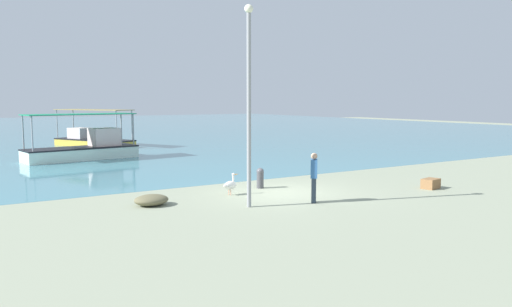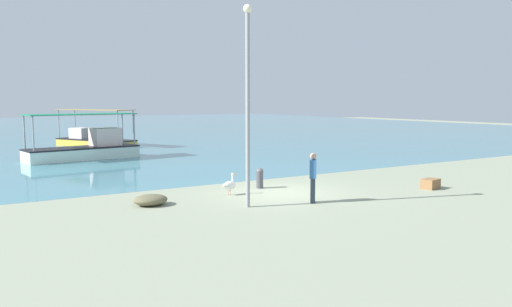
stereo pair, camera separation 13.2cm
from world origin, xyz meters
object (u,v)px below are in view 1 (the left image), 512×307
object	(u,v)px
fisherman_standing	(314,176)
fishing_boat_near_left	(85,148)
cargo_crate	(431,184)
net_pile	(151,200)
pelican	(230,185)
mooring_bollard	(260,177)
fishing_boat_far_left	(92,139)
lamp_post	(249,96)

from	to	relation	value
fisherman_standing	fishing_boat_near_left	bearing A→B (deg)	102.42
cargo_crate	net_pile	bearing A→B (deg)	165.45
pelican	mooring_bollard	size ratio (longest dim) A/B	0.99
fisherman_standing	net_pile	xyz separation A→B (m)	(-4.85, 2.43, -0.73)
fishing_boat_near_left	net_pile	xyz separation A→B (m)	(-1.15, -14.37, -0.48)
net_pile	cargo_crate	bearing A→B (deg)	-14.55
fishing_boat_near_left	mooring_bollard	size ratio (longest dim) A/B	8.14
fishing_boat_far_left	mooring_bollard	size ratio (longest dim) A/B	8.46
pelican	mooring_bollard	distance (m)	1.80
pelican	cargo_crate	bearing A→B (deg)	-21.79
fisherman_standing	cargo_crate	xyz separation A→B (m)	(5.59, -0.28, -0.71)
fishing_boat_far_left	pelican	xyz separation A→B (m)	(-0.39, -22.34, -0.19)
fishing_boat_far_left	cargo_crate	distance (m)	26.22
fishing_boat_near_left	lamp_post	bearing A→B (deg)	-84.86
fishing_boat_near_left	net_pile	size ratio (longest dim) A/B	5.78
lamp_post	cargo_crate	size ratio (longest dim) A/B	8.97
pelican	cargo_crate	distance (m)	7.92
lamp_post	mooring_bollard	distance (m)	4.71
lamp_post	fishing_boat_far_left	bearing A→B (deg)	87.97
fishing_boat_near_left	net_pile	bearing A→B (deg)	-94.58
pelican	fishing_boat_far_left	bearing A→B (deg)	88.99
lamp_post	net_pile	distance (m)	4.69
fishing_boat_near_left	lamp_post	xyz separation A→B (m)	(1.46, -16.28, 2.92)
mooring_bollard	cargo_crate	xyz separation A→B (m)	(5.67, -3.57, -0.24)
fishing_boat_far_left	net_pile	xyz separation A→B (m)	(-3.48, -22.57, -0.39)
fishing_boat_far_left	mooring_bollard	world-z (taller)	fishing_boat_far_left
fishing_boat_near_left	fisherman_standing	size ratio (longest dim) A/B	3.89
lamp_post	cargo_crate	world-z (taller)	lamp_post
fisherman_standing	lamp_post	bearing A→B (deg)	166.69
fishing_boat_near_left	cargo_crate	world-z (taller)	fishing_boat_near_left
fishing_boat_near_left	cargo_crate	bearing A→B (deg)	-61.47
net_pile	cargo_crate	world-z (taller)	cargo_crate
lamp_post	fisherman_standing	xyz separation A→B (m)	(2.24, -0.53, -2.67)
fishing_boat_far_left	lamp_post	xyz separation A→B (m)	(-0.87, -24.48, 3.01)
mooring_bollard	lamp_post	bearing A→B (deg)	-127.95
pelican	lamp_post	bearing A→B (deg)	-102.53
net_pile	pelican	bearing A→B (deg)	4.21
lamp_post	net_pile	world-z (taller)	lamp_post
pelican	net_pile	xyz separation A→B (m)	(-3.09, -0.23, -0.20)
cargo_crate	fisherman_standing	bearing A→B (deg)	177.17
pelican	fisherman_standing	size ratio (longest dim) A/B	0.47
fishing_boat_near_left	fishing_boat_far_left	world-z (taller)	fishing_boat_far_left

